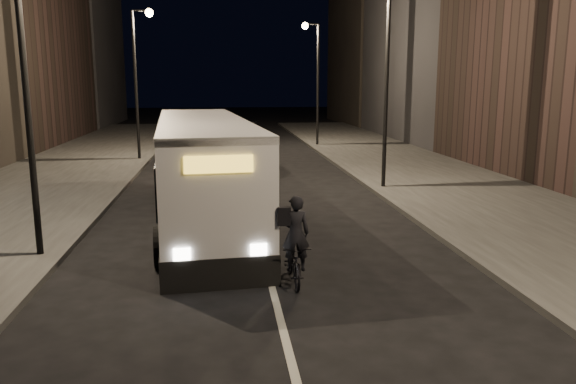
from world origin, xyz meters
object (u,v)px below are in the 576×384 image
object	(u,v)px
streetlight_right_mid	(381,57)
city_bus	(203,167)
car_near	(258,158)
streetlight_right_far	(314,67)
cyclist_on_bicycle	(295,254)
streetlight_left_far	(140,64)
streetlight_left_near	(33,40)
car_far	(249,131)
car_mid	(188,149)

from	to	relation	value
streetlight_right_mid	city_bus	distance (m)	9.06
city_bus	car_near	distance (m)	10.51
streetlight_right_far	city_bus	bearing A→B (deg)	-108.58
streetlight_right_mid	cyclist_on_bicycle	xyz separation A→B (m)	(-4.81, -10.41, -4.69)
cyclist_on_bicycle	streetlight_left_far	bearing A→B (deg)	105.54
streetlight_left_far	cyclist_on_bicycle	distance (m)	21.75
streetlight_left_near	cyclist_on_bicycle	distance (m)	7.88
streetlight_left_near	car_far	world-z (taller)	streetlight_left_near
streetlight_left_near	streetlight_right_far	bearing A→B (deg)	66.04
city_bus	streetlight_left_near	bearing A→B (deg)	-142.63
car_near	car_far	distance (m)	15.92
car_near	streetlight_left_near	bearing A→B (deg)	-111.57
streetlight_left_near	cyclist_on_bicycle	xyz separation A→B (m)	(5.86, -2.41, -4.69)
streetlight_left_near	car_mid	distance (m)	18.05
cyclist_on_bicycle	car_far	distance (m)	31.88
city_bus	car_mid	size ratio (longest dim) A/B	2.68
cyclist_on_bicycle	car_mid	size ratio (longest dim) A/B	0.44
streetlight_left_near	streetlight_left_far	xyz separation A→B (m)	(0.00, 18.00, 0.00)
streetlight_right_mid	car_far	size ratio (longest dim) A/B	1.72
streetlight_left_near	streetlight_left_far	distance (m)	18.00
streetlight_left_far	car_far	distance (m)	14.00
car_near	car_mid	distance (m)	5.19
car_mid	city_bus	bearing A→B (deg)	95.55
city_bus	cyclist_on_bicycle	distance (m)	6.27
streetlight_right_far	car_far	bearing A→B (deg)	127.10
streetlight_right_mid	streetlight_left_far	world-z (taller)	same
streetlight_right_far	car_far	xyz separation A→B (m)	(-4.13, 5.46, -4.67)
streetlight_right_far	car_mid	world-z (taller)	streetlight_right_far
car_far	streetlight_right_mid	bearing A→B (deg)	-78.04
cyclist_on_bicycle	city_bus	bearing A→B (deg)	109.66
streetlight_left_far	car_near	xyz separation A→B (m)	(6.13, -4.45, -4.70)
car_mid	cyclist_on_bicycle	bearing A→B (deg)	100.17
streetlight_left_far	car_near	size ratio (longest dim) A/B	2.08
streetlight_right_mid	cyclist_on_bicycle	distance (m)	12.39
city_bus	car_near	world-z (taller)	city_bus
streetlight_right_far	car_near	xyz separation A→B (m)	(-4.53, -10.45, -4.70)
cyclist_on_bicycle	car_mid	xyz separation A→B (m)	(-3.34, 19.68, 0.09)
streetlight_right_mid	streetlight_left_near	size ratio (longest dim) A/B	1.00
cyclist_on_bicycle	car_far	xyz separation A→B (m)	(0.68, 31.88, 0.02)
streetlight_right_far	cyclist_on_bicycle	bearing A→B (deg)	-100.32
streetlight_right_mid	car_mid	size ratio (longest dim) A/B	1.76
streetlight_right_far	streetlight_left_near	distance (m)	26.26
streetlight_left_near	car_far	bearing A→B (deg)	77.50
streetlight_right_mid	streetlight_left_far	bearing A→B (deg)	136.84
streetlight_right_far	car_mid	xyz separation A→B (m)	(-8.15, -6.73, -4.60)
streetlight_right_mid	city_bus	size ratio (longest dim) A/B	0.66
streetlight_left_far	cyclist_on_bicycle	world-z (taller)	streetlight_left_far
streetlight_right_mid	car_near	bearing A→B (deg)	129.23
cyclist_on_bicycle	streetlight_right_far	bearing A→B (deg)	79.22
city_bus	cyclist_on_bicycle	xyz separation A→B (m)	(2.12, -5.79, -1.11)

